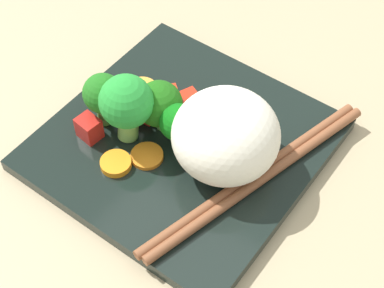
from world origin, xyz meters
TOP-DOWN VIEW (x-y plane):
  - ground_plane at (0.00, 0.00)cm, footprint 110.00×110.00cm
  - square_plate at (0.00, 0.00)cm, footprint 23.47×23.47cm
  - rice_mound at (-0.30, -4.45)cm, footprint 12.96×12.96cm
  - broccoli_floret_0 at (-0.68, -0.42)cm, footprint 3.33×3.33cm
  - broccoli_floret_1 at (-2.46, 6.89)cm, footprint 3.63×3.63cm
  - broccoli_floret_2 at (-0.34, 2.58)cm, footprint 4.22×4.22cm
  - broccoli_floret_3 at (-2.50, 4.12)cm, footprint 4.77×4.77cm
  - carrot_slice_0 at (2.58, 6.82)cm, footprint 3.76×3.76cm
  - carrot_slice_1 at (-3.48, 1.43)cm, footprint 3.96×3.96cm
  - carrot_slice_2 at (-5.78, 3.07)cm, footprint 2.91×2.91cm
  - pepper_chunk_0 at (0.66, 4.93)cm, footprint 2.82×3.01cm
  - pepper_chunk_1 at (2.64, 3.68)cm, footprint 3.45×3.53cm
  - pepper_chunk_2 at (-4.55, 7.15)cm, footprint 1.98×2.24cm
  - pepper_chunk_3 at (3.21, 1.41)cm, footprint 2.36×2.66cm
  - chicken_piece_0 at (0.35, 8.15)cm, footprint 4.22×4.34cm
  - chopstick_pair at (0.11, -7.80)cm, footprint 24.17×8.28cm

SIDE VIEW (x-z plane):
  - ground_plane at x=0.00cm, z-range -2.00..0.00cm
  - square_plate at x=0.00cm, z-range 0.00..1.29cm
  - carrot_slice_1 at x=-3.48cm, z-range 1.29..1.69cm
  - carrot_slice_0 at x=2.58cm, z-range 1.29..1.80cm
  - carrot_slice_2 at x=-5.78cm, z-range 1.29..1.94cm
  - chopstick_pair at x=0.11cm, z-range 1.29..2.18cm
  - pepper_chunk_1 at x=2.64cm, z-range 1.29..2.64cm
  - pepper_chunk_0 at x=0.66cm, z-range 1.29..2.87cm
  - pepper_chunk_3 at x=3.21cm, z-range 1.29..3.38cm
  - pepper_chunk_2 at x=-4.55cm, z-range 1.29..3.47cm
  - chicken_piece_0 at x=0.35cm, z-range 1.29..3.70cm
  - broccoli_floret_0 at x=-0.68cm, z-range 1.78..6.56cm
  - broccoli_floret_2 at x=-0.34cm, z-range 1.73..7.12cm
  - rice_mound at x=-0.30cm, z-range 1.29..8.78cm
  - broccoli_floret_1 at x=-2.46cm, z-range 2.11..8.00cm
  - broccoli_floret_3 at x=-2.50cm, z-range 2.11..9.39cm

